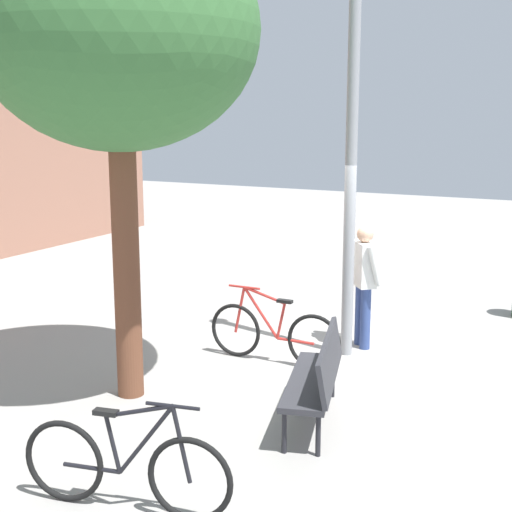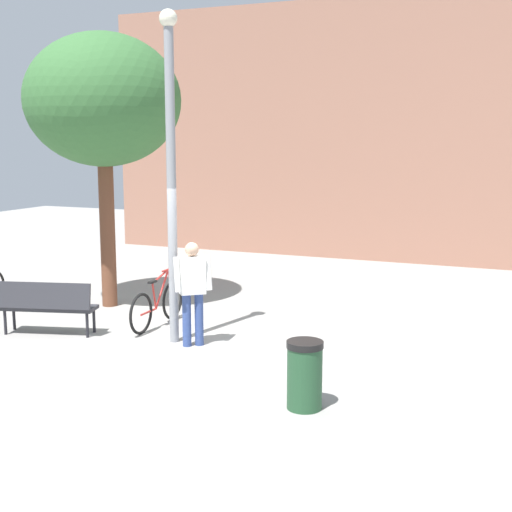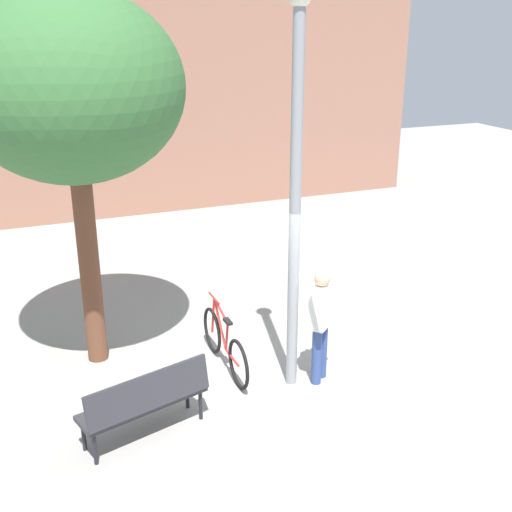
{
  "view_description": "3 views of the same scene",
  "coord_description": "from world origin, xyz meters",
  "px_view_note": "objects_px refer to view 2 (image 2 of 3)",
  "views": [
    {
      "loc": [
        -8.95,
        -3.15,
        3.17
      ],
      "look_at": [
        -0.68,
        1.13,
        1.27
      ],
      "focal_mm": 50.01,
      "sensor_mm": 36.0,
      "label": 1
    },
    {
      "loc": [
        5.25,
        -9.8,
        3.27
      ],
      "look_at": [
        0.11,
        2.16,
        1.11
      ],
      "focal_mm": 49.65,
      "sensor_mm": 36.0,
      "label": 2
    },
    {
      "loc": [
        -3.72,
        -7.08,
        4.83
      ],
      "look_at": [
        -0.16,
        1.85,
        1.21
      ],
      "focal_mm": 44.35,
      "sensor_mm": 36.0,
      "label": 3
    }
  ],
  "objects_px": {
    "trash_bin": "(305,375)",
    "plaza_tree": "(103,101)",
    "lamppost": "(171,162)",
    "park_bench": "(47,303)",
    "person_by_lamppost": "(192,287)",
    "bicycle_red": "(158,305)"
  },
  "relations": [
    {
      "from": "trash_bin",
      "to": "plaza_tree",
      "type": "bearing_deg",
      "value": 146.09
    },
    {
      "from": "lamppost",
      "to": "plaza_tree",
      "type": "relative_size",
      "value": 0.99
    },
    {
      "from": "lamppost",
      "to": "plaza_tree",
      "type": "xyz_separation_m",
      "value": [
        -2.44,
        1.69,
        1.06
      ]
    },
    {
      "from": "lamppost",
      "to": "park_bench",
      "type": "xyz_separation_m",
      "value": [
        -2.16,
        -0.49,
        -2.36
      ]
    },
    {
      "from": "lamppost",
      "to": "trash_bin",
      "type": "height_order",
      "value": "lamppost"
    },
    {
      "from": "person_by_lamppost",
      "to": "plaza_tree",
      "type": "relative_size",
      "value": 0.32
    },
    {
      "from": "lamppost",
      "to": "park_bench",
      "type": "relative_size",
      "value": 3.13
    },
    {
      "from": "bicycle_red",
      "to": "lamppost",
      "type": "bearing_deg",
      "value": -44.01
    },
    {
      "from": "bicycle_red",
      "to": "trash_bin",
      "type": "xyz_separation_m",
      "value": [
        3.66,
        -2.62,
        0.05
      ]
    },
    {
      "from": "bicycle_red",
      "to": "trash_bin",
      "type": "height_order",
      "value": "bicycle_red"
    },
    {
      "from": "trash_bin",
      "to": "lamppost",
      "type": "bearing_deg",
      "value": 146.87
    },
    {
      "from": "park_bench",
      "to": "trash_bin",
      "type": "distance_m",
      "value": 5.27
    },
    {
      "from": "trash_bin",
      "to": "park_bench",
      "type": "bearing_deg",
      "value": 164.48
    },
    {
      "from": "bicycle_red",
      "to": "trash_bin",
      "type": "relative_size",
      "value": 2.12
    },
    {
      "from": "trash_bin",
      "to": "person_by_lamppost",
      "type": "bearing_deg",
      "value": 144.22
    },
    {
      "from": "bicycle_red",
      "to": "park_bench",
      "type": "bearing_deg",
      "value": -139.4
    },
    {
      "from": "park_bench",
      "to": "plaza_tree",
      "type": "bearing_deg",
      "value": 97.19
    },
    {
      "from": "trash_bin",
      "to": "bicycle_red",
      "type": "bearing_deg",
      "value": 144.38
    },
    {
      "from": "plaza_tree",
      "to": "bicycle_red",
      "type": "relative_size",
      "value": 2.9
    },
    {
      "from": "lamppost",
      "to": "trash_bin",
      "type": "distance_m",
      "value": 4.27
    },
    {
      "from": "park_bench",
      "to": "plaza_tree",
      "type": "xyz_separation_m",
      "value": [
        -0.28,
        2.19,
        3.42
      ]
    },
    {
      "from": "person_by_lamppost",
      "to": "bicycle_red",
      "type": "bearing_deg",
      "value": 144.72
    }
  ]
}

